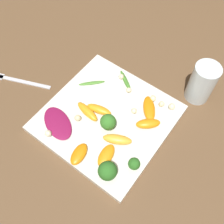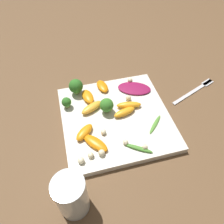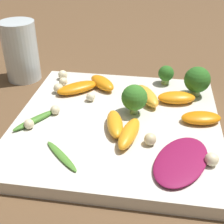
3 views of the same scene
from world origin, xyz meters
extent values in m
plane|color=brown|center=(0.00, 0.00, 0.00)|extent=(2.40, 2.40, 0.00)
cube|color=silver|center=(0.00, 0.00, 0.01)|extent=(0.31, 0.31, 0.02)
cylinder|color=silver|center=(0.15, 0.21, 0.06)|extent=(0.07, 0.07, 0.12)
cube|color=silver|center=(-0.28, -0.05, 0.00)|extent=(0.18, 0.08, 0.01)
cube|color=silver|center=(-0.35, -0.08, 0.00)|extent=(0.05, 0.03, 0.01)
ellipsoid|color=maroon|center=(-0.09, -0.09, 0.02)|extent=(0.12, 0.10, 0.01)
ellipsoid|color=orange|center=(0.01, -0.13, 0.03)|extent=(0.04, 0.06, 0.02)
ellipsoid|color=orange|center=(-0.03, 0.00, 0.03)|extent=(0.07, 0.04, 0.02)
ellipsoid|color=orange|center=(0.08, 0.08, 0.03)|extent=(0.07, 0.08, 0.02)
ellipsoid|color=orange|center=(0.07, -0.09, 0.03)|extent=(0.04, 0.07, 0.02)
ellipsoid|color=orange|center=(0.10, 0.04, 0.03)|extent=(0.06, 0.06, 0.02)
ellipsoid|color=#FCAD33|center=(0.06, -0.04, 0.03)|extent=(0.08, 0.06, 0.02)
ellipsoid|color=orange|center=(-0.05, -0.02, 0.03)|extent=(0.08, 0.04, 0.02)
cylinder|color=#84AD5B|center=(0.02, -0.02, 0.03)|extent=(0.01, 0.01, 0.02)
sphere|color=#387A28|center=(0.02, -0.02, 0.05)|extent=(0.04, 0.04, 0.04)
cylinder|color=#84AD5B|center=(0.10, -0.12, 0.03)|extent=(0.02, 0.02, 0.02)
sphere|color=#2D6B23|center=(0.10, -0.12, 0.05)|extent=(0.04, 0.04, 0.04)
cylinder|color=#7A9E51|center=(0.13, -0.07, 0.03)|extent=(0.01, 0.01, 0.01)
sphere|color=#2D6B23|center=(0.13, -0.07, 0.04)|extent=(0.03, 0.03, 0.03)
ellipsoid|color=#518E33|center=(-0.10, 0.06, 0.02)|extent=(0.06, 0.06, 0.00)
ellipsoid|color=#47842D|center=(-0.03, 0.12, 0.02)|extent=(0.07, 0.05, 0.01)
sphere|color=beige|center=(0.07, 0.11, 0.03)|extent=(0.02, 0.02, 0.02)
sphere|color=beige|center=(-0.04, 0.12, 0.03)|extent=(0.01, 0.01, 0.01)
sphere|color=beige|center=(-0.08, -0.13, 0.03)|extent=(0.02, 0.02, 0.02)
sphere|color=beige|center=(0.05, 0.05, 0.03)|extent=(0.01, 0.01, 0.01)
sphere|color=beige|center=(0.00, 0.10, 0.03)|extent=(0.01, 0.01, 0.01)
sphere|color=beige|center=(0.12, 0.12, 0.03)|extent=(0.02, 0.02, 0.02)
sphere|color=beige|center=(0.10, 0.11, 0.03)|extent=(0.02, 0.02, 0.02)
sphere|color=beige|center=(-0.05, -0.05, 0.03)|extent=(0.02, 0.02, 0.02)
camera|label=1|loc=(0.21, -0.26, 0.61)|focal=42.00mm
camera|label=2|loc=(0.11, 0.39, 0.51)|focal=35.00mm
camera|label=3|loc=(-0.39, -0.05, 0.28)|focal=50.00mm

